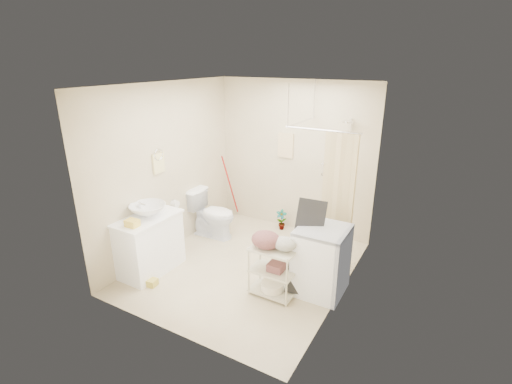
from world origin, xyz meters
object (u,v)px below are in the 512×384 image
vanity (150,244)px  washing_machine (321,260)px  toilet (212,214)px  laundry_rack (273,267)px

vanity → washing_machine: 2.41m
toilet → washing_machine: size_ratio=0.90×
vanity → toilet: (0.12, 1.35, -0.01)m
vanity → washing_machine: bearing=18.1°
laundry_rack → toilet: bearing=149.3°
toilet → washing_machine: bearing=-108.0°
laundry_rack → washing_machine: bearing=37.9°
vanity → toilet: size_ratio=1.17×
vanity → washing_machine: (2.30, 0.72, 0.03)m
toilet → laundry_rack: bearing=-123.2°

